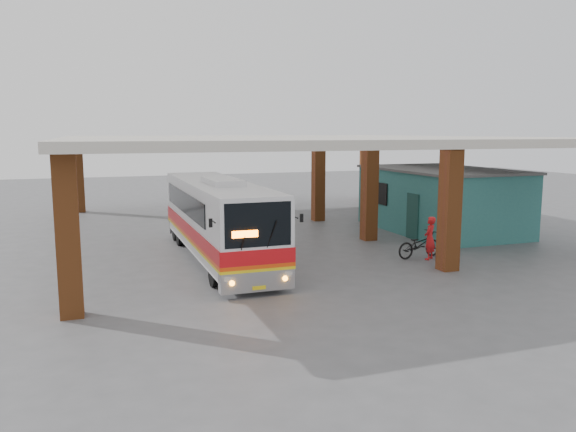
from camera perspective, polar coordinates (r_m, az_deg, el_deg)
The scene contains 8 objects.
ground at distance 21.98m, azimuth 4.86°, elevation -4.32°, with size 90.00×90.00×0.00m, color #515154.
brick_columns at distance 26.72m, azimuth 3.28°, elevation 2.71°, with size 20.10×21.60×4.35m.
canopy_roof at distance 27.64m, azimuth 0.32°, elevation 7.75°, with size 21.00×23.00×0.30m, color beige.
shop_building at distance 28.84m, azimuth 15.24°, elevation 1.63°, with size 5.20×8.20×3.11m.
coach_bus at distance 21.64m, azimuth -7.14°, elevation -0.27°, with size 2.35×11.02×3.21m.
motorcycle at distance 22.52m, azimuth 13.19°, elevation -2.84°, with size 0.70×2.00×1.05m, color black.
pedestrian at distance 22.27m, azimuth 14.20°, elevation -2.19°, with size 0.61×0.40×1.67m, color red.
red_chair at distance 29.78m, azimuth 8.72°, elevation -0.29°, with size 0.44×0.44×0.79m.
Camera 1 is at (-8.90, -19.49, 4.88)m, focal length 35.00 mm.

